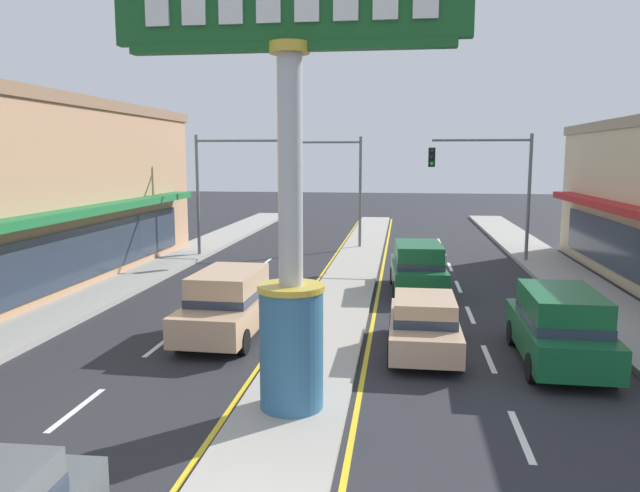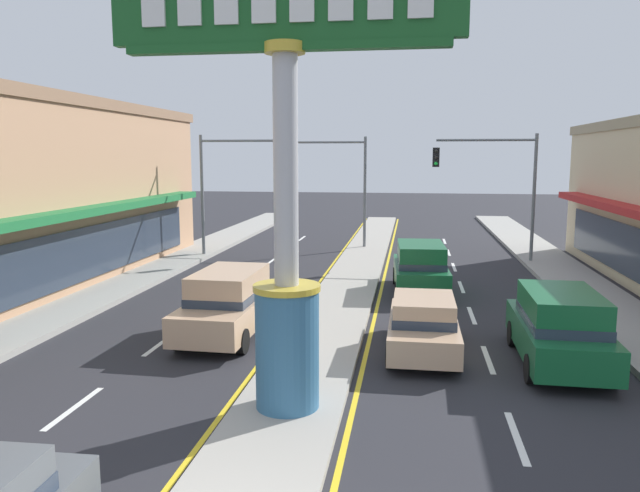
{
  "view_description": "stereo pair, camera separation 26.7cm",
  "coord_description": "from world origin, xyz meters",
  "px_view_note": "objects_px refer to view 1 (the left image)",
  "views": [
    {
      "loc": [
        2.14,
        -6.3,
        5.16
      ],
      "look_at": [
        -0.18,
        10.8,
        2.6
      ],
      "focal_mm": 34.21,
      "sensor_mm": 36.0,
      "label": 1
    },
    {
      "loc": [
        2.4,
        -6.26,
        5.16
      ],
      "look_at": [
        -0.18,
        10.8,
        2.6
      ],
      "focal_mm": 34.21,
      "sensor_mm": 36.0,
      "label": 2
    }
  ],
  "objects_px": {
    "district_sign": "(290,200)",
    "suv_far_right_lane": "(228,303)",
    "traffic_light_right_side": "(492,175)",
    "suv_near_right_lane": "(418,267)",
    "sedan_mid_left_lane": "(424,323)",
    "suv_far_left_oncoming": "(560,326)",
    "traffic_light_median_far": "(333,173)",
    "traffic_light_left_side": "(231,174)"
  },
  "relations": [
    {
      "from": "traffic_light_left_side",
      "to": "sedan_mid_left_lane",
      "type": "bearing_deg",
      "value": -56.63
    },
    {
      "from": "traffic_light_median_far",
      "to": "suv_near_right_lane",
      "type": "height_order",
      "value": "traffic_light_median_far"
    },
    {
      "from": "suv_near_right_lane",
      "to": "suv_far_right_lane",
      "type": "height_order",
      "value": "same"
    },
    {
      "from": "district_sign",
      "to": "traffic_light_left_side",
      "type": "xyz_separation_m",
      "value": [
        -6.35,
        18.1,
        -0.08
      ]
    },
    {
      "from": "suv_near_right_lane",
      "to": "district_sign",
      "type": "bearing_deg",
      "value": -103.53
    },
    {
      "from": "traffic_light_median_far",
      "to": "sedan_mid_left_lane",
      "type": "bearing_deg",
      "value": -76.03
    },
    {
      "from": "district_sign",
      "to": "traffic_light_right_side",
      "type": "bearing_deg",
      "value": 71.08
    },
    {
      "from": "traffic_light_left_side",
      "to": "traffic_light_right_side",
      "type": "height_order",
      "value": "same"
    },
    {
      "from": "suv_far_right_lane",
      "to": "traffic_light_median_far",
      "type": "bearing_deg",
      "value": 86.37
    },
    {
      "from": "district_sign",
      "to": "suv_near_right_lane",
      "type": "relative_size",
      "value": 1.85
    },
    {
      "from": "traffic_light_median_far",
      "to": "suv_far_left_oncoming",
      "type": "height_order",
      "value": "traffic_light_median_far"
    },
    {
      "from": "suv_far_right_lane",
      "to": "suv_far_left_oncoming",
      "type": "relative_size",
      "value": 1.0
    },
    {
      "from": "traffic_light_left_side",
      "to": "suv_far_left_oncoming",
      "type": "xyz_separation_m",
      "value": [
        12.42,
        -14.34,
        -3.26
      ]
    },
    {
      "from": "suv_far_left_oncoming",
      "to": "suv_far_right_lane",
      "type": "bearing_deg",
      "value": 172.09
    },
    {
      "from": "traffic_light_left_side",
      "to": "suv_far_left_oncoming",
      "type": "distance_m",
      "value": 19.25
    },
    {
      "from": "traffic_light_left_side",
      "to": "traffic_light_right_side",
      "type": "distance_m",
      "value": 12.71
    },
    {
      "from": "traffic_light_right_side",
      "to": "suv_far_left_oncoming",
      "type": "relative_size",
      "value": 1.34
    },
    {
      "from": "suv_far_right_lane",
      "to": "sedan_mid_left_lane",
      "type": "relative_size",
      "value": 1.08
    },
    {
      "from": "suv_near_right_lane",
      "to": "sedan_mid_left_lane",
      "type": "xyz_separation_m",
      "value": [
        -0.0,
        -7.26,
        -0.2
      ]
    },
    {
      "from": "district_sign",
      "to": "suv_far_left_oncoming",
      "type": "xyz_separation_m",
      "value": [
        6.06,
        3.75,
        -3.34
      ]
    },
    {
      "from": "district_sign",
      "to": "suv_far_right_lane",
      "type": "height_order",
      "value": "district_sign"
    },
    {
      "from": "traffic_light_median_far",
      "to": "sedan_mid_left_lane",
      "type": "distance_m",
      "value": 18.72
    },
    {
      "from": "traffic_light_right_side",
      "to": "traffic_light_median_far",
      "type": "relative_size",
      "value": 1.0
    },
    {
      "from": "suv_far_right_lane",
      "to": "suv_near_right_lane",
      "type": "bearing_deg",
      "value": 49.74
    },
    {
      "from": "district_sign",
      "to": "suv_far_right_lane",
      "type": "relative_size",
      "value": 1.87
    },
    {
      "from": "district_sign",
      "to": "suv_far_right_lane",
      "type": "distance_m",
      "value": 6.6
    },
    {
      "from": "traffic_light_left_side",
      "to": "district_sign",
      "type": "bearing_deg",
      "value": -70.66
    },
    {
      "from": "traffic_light_median_far",
      "to": "traffic_light_right_side",
      "type": "bearing_deg",
      "value": -24.12
    },
    {
      "from": "traffic_light_right_side",
      "to": "suv_far_right_lane",
      "type": "xyz_separation_m",
      "value": [
        -9.12,
        -13.55,
        -3.26
      ]
    },
    {
      "from": "suv_near_right_lane",
      "to": "suv_far_right_lane",
      "type": "relative_size",
      "value": 1.01
    },
    {
      "from": "district_sign",
      "to": "suv_near_right_lane",
      "type": "bearing_deg",
      "value": 76.47
    },
    {
      "from": "suv_near_right_lane",
      "to": "suv_far_right_lane",
      "type": "bearing_deg",
      "value": -130.26
    },
    {
      "from": "sedan_mid_left_lane",
      "to": "traffic_light_right_side",
      "type": "bearing_deg",
      "value": 75.9
    },
    {
      "from": "traffic_light_right_side",
      "to": "traffic_light_median_far",
      "type": "bearing_deg",
      "value": 155.88
    },
    {
      "from": "traffic_light_median_far",
      "to": "sedan_mid_left_lane",
      "type": "xyz_separation_m",
      "value": [
        4.44,
        -17.87,
        -3.41
      ]
    },
    {
      "from": "traffic_light_median_far",
      "to": "suv_far_right_lane",
      "type": "height_order",
      "value": "traffic_light_median_far"
    },
    {
      "from": "district_sign",
      "to": "suv_near_right_lane",
      "type": "distance_m",
      "value": 12.3
    },
    {
      "from": "suv_far_right_lane",
      "to": "sedan_mid_left_lane",
      "type": "height_order",
      "value": "suv_far_right_lane"
    },
    {
      "from": "suv_far_right_lane",
      "to": "suv_far_left_oncoming",
      "type": "xyz_separation_m",
      "value": [
        8.83,
        -1.23,
        0.0
      ]
    },
    {
      "from": "suv_near_right_lane",
      "to": "suv_far_right_lane",
      "type": "xyz_separation_m",
      "value": [
        -5.53,
        -6.53,
        0.0
      ]
    },
    {
      "from": "traffic_light_left_side",
      "to": "traffic_light_right_side",
      "type": "relative_size",
      "value": 1.0
    },
    {
      "from": "suv_far_left_oncoming",
      "to": "traffic_light_right_side",
      "type": "bearing_deg",
      "value": 88.89
    }
  ]
}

